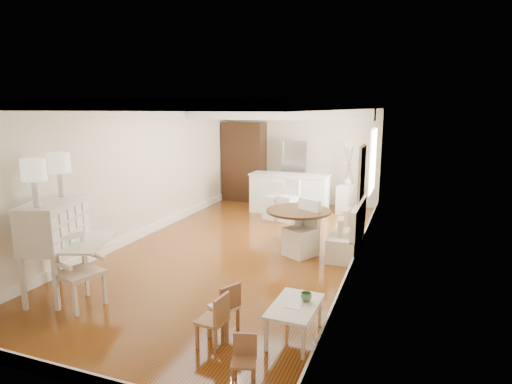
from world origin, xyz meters
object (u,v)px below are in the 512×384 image
Objects in this scene: kids_chair_c at (244,361)px; bar_stool_left at (273,201)px; kids_chair_a at (212,319)px; pantry_cabinet at (244,162)px; kids_table at (295,321)px; sideboard at (348,198)px; fridge at (307,174)px; secretary_bureau at (55,249)px; bar_stool_right at (288,201)px; dining_table at (298,231)px; slip_chair_near at (301,228)px; slip_chair_far at (303,219)px; breakfast_counter at (289,194)px; gustavian_armchair at (80,272)px; kids_chair_b at (224,306)px.

bar_stool_left is at bearing 90.94° from kids_chair_c.
pantry_cabinet is at bearing -154.54° from kids_chair_a.
sideboard is at bearing 93.28° from kids_table.
bar_stool_left is (-1.15, 5.70, 0.14)m from kids_chair_a.
kids_table is 0.48× the size of fridge.
secretary_bureau is 5.55m from bar_stool_right.
kids_chair_a is 0.54× the size of dining_table.
kids_chair_a is 0.62× the size of slip_chair_near.
slip_chair_far reaches higher than dining_table.
bar_stool_left is at bearing -126.54° from sideboard.
dining_table is 3.55m from sideboard.
secretary_bureau reaches higher than bar_stool_left.
kids_chair_c is 7.60m from sideboard.
slip_chair_near is 3.72m from sideboard.
kids_chair_c is at bearing -56.09° from bar_stool_left.
slip_chair_far reaches higher than kids_chair_c.
sideboard is at bearing 44.88° from secretary_bureau.
bar_stool_right is 1.31× the size of sideboard.
kids_table is at bearing 65.13° from slip_chair_far.
kids_chair_a is 6.52m from breakfast_counter.
slip_chair_near is (-0.68, 2.87, 0.31)m from kids_table.
pantry_cabinet reaches higher than kids_table.
dining_table is (0.08, 3.54, 0.09)m from kids_chair_a.
slip_chair_near is at bearing 103.34° from kids_table.
gustavian_armchair reaches higher than bar_stool_left.
kids_chair_a is 8.02m from pantry_cabinet.
breakfast_counter is 2.01× the size of bar_stool_right.
gustavian_armchair is 5.51m from bar_stool_left.
slip_chair_far is at bearing -31.40° from bar_stool_left.
kids_table is at bearing -50.83° from bar_stool_left.
breakfast_counter reaches higher than slip_chair_far.
kids_chair_b is (2.14, 0.10, -0.18)m from gustavian_armchair.
kids_chair_a is at bearing -149.96° from kids_table.
gustavian_armchair is at bearing -175.98° from kids_table.
pantry_cabinet reaches higher than bar_stool_left.
fridge reaches higher than bar_stool_left.
sideboard is (0.48, 7.07, 0.05)m from kids_chair_a.
pantry_cabinet reaches higher than gustavian_armchair.
kids_chair_c is 0.48× the size of slip_chair_near.
dining_table is at bearing -42.23° from bar_stool_left.
gustavian_armchair is 7.29m from sideboard.
gustavian_armchair reaches higher than kids_table.
kids_chair_a is at bearing -60.51° from bar_stool_right.
pantry_cabinet is 3.25m from sideboard.
kids_chair_c is 7.15m from breakfast_counter.
slip_chair_near reaches higher than kids_chair_a.
dining_table is at bearing -83.15° from sideboard.
fridge is (1.42, 7.22, 0.40)m from gustavian_armchair.
gustavian_armchair is 5.52m from bar_stool_right.
kids_chair_a is at bearing -91.23° from dining_table.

